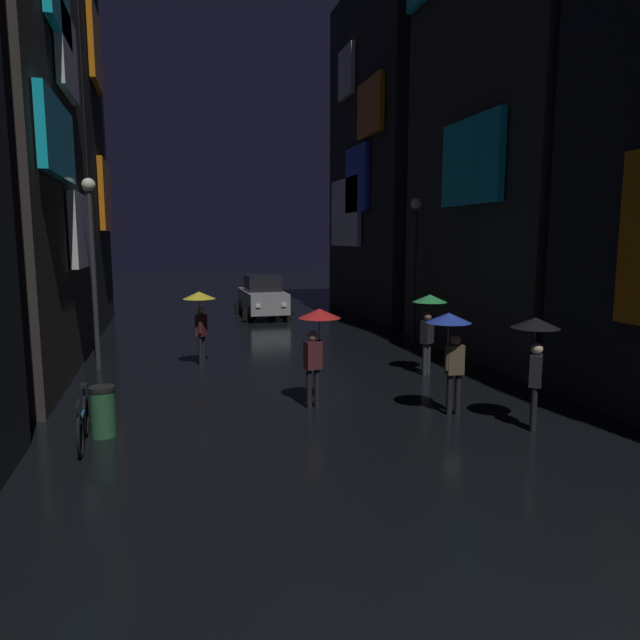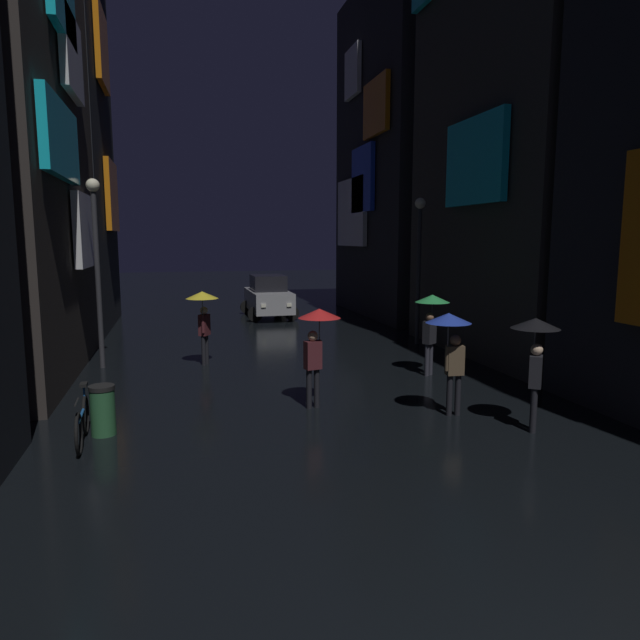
{
  "view_description": "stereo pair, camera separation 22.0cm",
  "coord_description": "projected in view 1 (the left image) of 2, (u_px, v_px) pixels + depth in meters",
  "views": [
    {
      "loc": [
        -3.1,
        -2.89,
        3.59
      ],
      "look_at": [
        0.0,
        8.58,
        1.88
      ],
      "focal_mm": 32.0,
      "sensor_mm": 36.0,
      "label": 1
    },
    {
      "loc": [
        -2.89,
        -2.95,
        3.59
      ],
      "look_at": [
        0.0,
        8.58,
        1.88
      ],
      "focal_mm": 32.0,
      "sensor_mm": 36.0,
      "label": 2
    }
  ],
  "objects": [
    {
      "name": "streetlamp_right_far",
      "position": [
        415.0,
        252.0,
        19.13
      ],
      "size": [
        0.36,
        0.36,
        4.91
      ],
      "color": "#2D2D33",
      "rests_on": "ground"
    },
    {
      "name": "streetlamp_left_far",
      "position": [
        92.0,
        250.0,
        15.35
      ],
      "size": [
        0.36,
        0.36,
        5.17
      ],
      "color": "#2D2D33",
      "rests_on": "ground"
    },
    {
      "name": "pedestrian_near_crossing_green",
      "position": [
        429.0,
        312.0,
        14.97
      ],
      "size": [
        0.9,
        0.9,
        2.12
      ],
      "color": "#2D2D38",
      "rests_on": "ground"
    },
    {
      "name": "trash_bin",
      "position": [
        103.0,
        411.0,
        10.36
      ],
      "size": [
        0.46,
        0.46,
        0.93
      ],
      "color": "#265933",
      "rests_on": "ground"
    },
    {
      "name": "building_right_far",
      "position": [
        397.0,
        154.0,
        26.41
      ],
      "size": [
        4.25,
        8.92,
        14.95
      ],
      "color": "#232328",
      "rests_on": "ground"
    },
    {
      "name": "pedestrian_far_right_yellow",
      "position": [
        200.0,
        308.0,
        15.9
      ],
      "size": [
        0.9,
        0.9,
        2.12
      ],
      "color": "black",
      "rests_on": "ground"
    },
    {
      "name": "building_right_mid",
      "position": [
        524.0,
        58.0,
        17.05
      ],
      "size": [
        4.25,
        7.75,
        17.83
      ],
      "color": "#33302D",
      "rests_on": "ground"
    },
    {
      "name": "car_distant",
      "position": [
        262.0,
        297.0,
        25.98
      ],
      "size": [
        2.28,
        4.16,
        1.92
      ],
      "color": "#99999E",
      "rests_on": "ground"
    },
    {
      "name": "pedestrian_foreground_left_blue",
      "position": [
        451.0,
        335.0,
        11.41
      ],
      "size": [
        0.9,
        0.9,
        2.12
      ],
      "color": "black",
      "rests_on": "ground"
    },
    {
      "name": "pedestrian_midstreet_centre_black",
      "position": [
        535.0,
        342.0,
        10.65
      ],
      "size": [
        0.9,
        0.9,
        2.12
      ],
      "color": "black",
      "rests_on": "ground"
    },
    {
      "name": "bicycle_parked_at_storefront",
      "position": [
        83.0,
        423.0,
        9.93
      ],
      "size": [
        0.16,
        1.82,
        0.96
      ],
      "color": "black",
      "rests_on": "ground"
    },
    {
      "name": "pedestrian_midstreet_left_red",
      "position": [
        317.0,
        330.0,
        12.0
      ],
      "size": [
        0.9,
        0.9,
        2.12
      ],
      "color": "black",
      "rests_on": "ground"
    }
  ]
}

